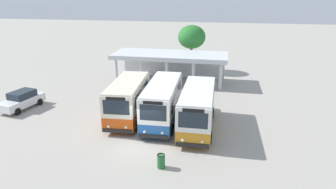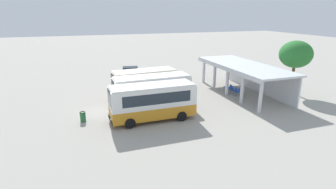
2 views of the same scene
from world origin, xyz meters
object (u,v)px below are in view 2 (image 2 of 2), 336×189
at_px(waiting_chair_second_from_end, 230,87).
at_px(waiting_chair_fifth_seat, 238,92).
at_px(city_bus_middle_cream, 152,101).
at_px(waiting_chair_middle_seat, 232,89).
at_px(waiting_chair_end_by_column, 226,86).
at_px(litter_bin_apron, 83,117).
at_px(parked_car_flank, 129,72).
at_px(city_bus_nearest_orange, 144,83).
at_px(waiting_chair_fourth_seat, 235,90).
at_px(city_bus_second_in_row, 152,91).

relative_size(waiting_chair_second_from_end, waiting_chair_fifth_seat, 1.00).
bearing_deg(city_bus_middle_cream, waiting_chair_fifth_seat, 107.94).
xyz_separation_m(city_bus_middle_cream, waiting_chair_middle_seat, (-4.77, 11.04, -1.26)).
distance_m(waiting_chair_end_by_column, waiting_chair_middle_seat, 1.20).
relative_size(waiting_chair_second_from_end, litter_bin_apron, 0.96).
xyz_separation_m(city_bus_middle_cream, parked_car_flank, (-16.13, 1.08, -0.96)).
xyz_separation_m(city_bus_nearest_orange, city_bus_middle_cream, (5.82, -0.75, -0.02)).
height_order(parked_car_flank, litter_bin_apron, parked_car_flank).
xyz_separation_m(city_bus_nearest_orange, waiting_chair_fourth_seat, (1.65, 10.34, -1.28)).
bearing_deg(parked_car_flank, city_bus_middle_cream, -3.84).
relative_size(city_bus_middle_cream, waiting_chair_second_from_end, 8.73).
distance_m(parked_car_flank, waiting_chair_fourth_seat, 15.59).
relative_size(city_bus_middle_cream, litter_bin_apron, 8.34).
height_order(city_bus_second_in_row, waiting_chair_fifth_seat, city_bus_second_in_row).
bearing_deg(city_bus_middle_cream, litter_bin_apron, -105.23).
xyz_separation_m(waiting_chair_middle_seat, litter_bin_apron, (3.18, -16.90, -0.07)).
height_order(parked_car_flank, waiting_chair_fifth_seat, parked_car_flank).
relative_size(city_bus_middle_cream, waiting_chair_middle_seat, 8.73).
bearing_deg(waiting_chair_fourth_seat, litter_bin_apron, -81.35).
relative_size(city_bus_second_in_row, waiting_chair_second_from_end, 8.92).
xyz_separation_m(waiting_chair_second_from_end, litter_bin_apron, (3.78, -16.95, -0.07)).
relative_size(city_bus_second_in_row, city_bus_middle_cream, 1.02).
height_order(waiting_chair_fourth_seat, waiting_chair_fifth_seat, same).
bearing_deg(waiting_chair_fourth_seat, waiting_chair_end_by_column, -177.67).
distance_m(waiting_chair_fourth_seat, waiting_chair_fifth_seat, 0.60).
bearing_deg(waiting_chair_fifth_seat, waiting_chair_fourth_seat, 175.05).
xyz_separation_m(city_bus_middle_cream, litter_bin_apron, (-1.59, -5.86, -1.33)).
bearing_deg(waiting_chair_fifth_seat, city_bus_second_in_row, -86.33).
height_order(city_bus_second_in_row, waiting_chair_fourth_seat, city_bus_second_in_row).
height_order(city_bus_nearest_orange, waiting_chair_middle_seat, city_bus_nearest_orange).
bearing_deg(city_bus_nearest_orange, waiting_chair_second_from_end, 87.49).
bearing_deg(waiting_chair_fifth_seat, city_bus_middle_cream, -72.06).
relative_size(waiting_chair_end_by_column, waiting_chair_fifth_seat, 1.00).
bearing_deg(waiting_chair_end_by_column, waiting_chair_fifth_seat, 0.51).
bearing_deg(waiting_chair_second_from_end, city_bus_second_in_row, -76.62).
height_order(city_bus_middle_cream, waiting_chair_second_from_end, city_bus_middle_cream).
bearing_deg(city_bus_nearest_orange, litter_bin_apron, -57.35).
bearing_deg(waiting_chair_end_by_column, waiting_chair_middle_seat, 1.50).
bearing_deg(city_bus_middle_cream, waiting_chair_fourth_seat, 110.62).
distance_m(city_bus_nearest_orange, waiting_chair_fourth_seat, 10.55).
distance_m(waiting_chair_fourth_seat, litter_bin_apron, 17.14).
distance_m(city_bus_middle_cream, parked_car_flank, 16.20).
relative_size(waiting_chair_middle_seat, litter_bin_apron, 0.96).
height_order(city_bus_nearest_orange, city_bus_second_in_row, city_bus_second_in_row).
distance_m(parked_car_flank, waiting_chair_end_by_column, 14.21).
distance_m(city_bus_nearest_orange, waiting_chair_second_from_end, 10.44).
height_order(city_bus_middle_cream, waiting_chair_fifth_seat, city_bus_middle_cream).
distance_m(waiting_chair_second_from_end, litter_bin_apron, 17.37).
bearing_deg(city_bus_nearest_orange, waiting_chair_fourth_seat, 80.92).
bearing_deg(waiting_chair_end_by_column, city_bus_second_in_row, -73.39).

